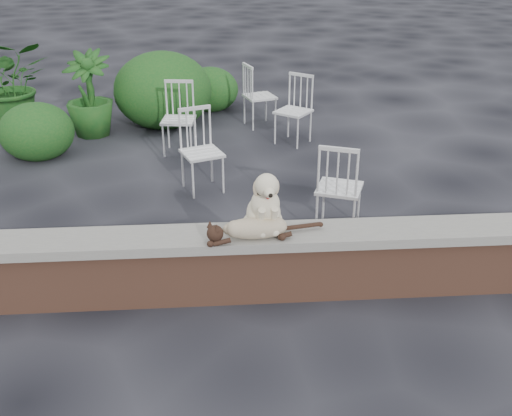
{
  "coord_description": "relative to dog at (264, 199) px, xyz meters",
  "views": [
    {
      "loc": [
        -0.68,
        -4.09,
        2.79
      ],
      "look_at": [
        -0.37,
        0.2,
        0.7
      ],
      "focal_mm": 41.28,
      "sensor_mm": 36.0,
      "label": 1
    }
  ],
  "objects": [
    {
      "name": "potted_plant_a",
      "position": [
        -3.35,
        4.69,
        -0.2
      ],
      "size": [
        1.39,
        1.29,
        1.29
      ],
      "primitive_type": "imported",
      "rotation": [
        0.0,
        0.0,
        0.28
      ],
      "color": "#154A19",
      "rests_on": "ground"
    },
    {
      "name": "dog",
      "position": [
        0.0,
        0.0,
        0.0
      ],
      "size": [
        0.4,
        0.49,
        0.53
      ],
      "primitive_type": null,
      "rotation": [
        0.0,
        0.0,
        0.12
      ],
      "color": "beige",
      "rests_on": "capstone"
    },
    {
      "name": "brick_wall",
      "position": [
        0.32,
        -0.07,
        -0.59
      ],
      "size": [
        6.0,
        0.3,
        0.5
      ],
      "primitive_type": "cube",
      "color": "brown",
      "rests_on": "ground"
    },
    {
      "name": "ground",
      "position": [
        0.32,
        -0.07,
        -0.84
      ],
      "size": [
        60.0,
        60.0,
        0.0
      ],
      "primitive_type": "plane",
      "color": "black",
      "rests_on": "ground"
    },
    {
      "name": "chair_e",
      "position": [
        0.32,
        4.46,
        -0.37
      ],
      "size": [
        0.7,
        0.7,
        0.94
      ],
      "primitive_type": null,
      "rotation": [
        0.0,
        0.0,
        1.88
      ],
      "color": "white",
      "rests_on": "ground"
    },
    {
      "name": "chair_a",
      "position": [
        -0.52,
        2.11,
        -0.37
      ],
      "size": [
        0.72,
        0.72,
        0.94
      ],
      "primitive_type": null,
      "rotation": [
        0.0,
        0.0,
        0.36
      ],
      "color": "white",
      "rests_on": "ground"
    },
    {
      "name": "capstone",
      "position": [
        0.32,
        -0.07,
        -0.3
      ],
      "size": [
        6.2,
        0.4,
        0.08
      ],
      "primitive_type": "cube",
      "color": "slate",
      "rests_on": "brick_wall"
    },
    {
      "name": "chair_d",
      "position": [
        0.72,
        3.65,
        -0.37
      ],
      "size": [
        0.79,
        0.79,
        0.94
      ],
      "primitive_type": null,
      "rotation": [
        0.0,
        0.0,
        -0.66
      ],
      "color": "white",
      "rests_on": "ground"
    },
    {
      "name": "cat",
      "position": [
        -0.08,
        -0.15,
        -0.17
      ],
      "size": [
        1.14,
        0.4,
        0.19
      ],
      "primitive_type": null,
      "rotation": [
        0.0,
        0.0,
        0.12
      ],
      "color": "tan",
      "rests_on": "capstone"
    },
    {
      "name": "chair_b",
      "position": [
        -0.84,
        3.37,
        -0.37
      ],
      "size": [
        0.62,
        0.62,
        0.94
      ],
      "primitive_type": null,
      "rotation": [
        0.0,
        0.0,
        -0.12
      ],
      "color": "white",
      "rests_on": "ground"
    },
    {
      "name": "chair_c",
      "position": [
        0.83,
        1.03,
        -0.37
      ],
      "size": [
        0.72,
        0.72,
        0.94
      ],
      "primitive_type": null,
      "rotation": [
        0.0,
        0.0,
        2.77
      ],
      "color": "white",
      "rests_on": "ground"
    },
    {
      "name": "potted_plant_b",
      "position": [
        -2.14,
        4.21,
        -0.24
      ],
      "size": [
        0.8,
        0.8,
        1.21
      ],
      "primitive_type": "imported",
      "rotation": [
        0.0,
        0.0,
        -0.2
      ],
      "color": "#154A19",
      "rests_on": "ground"
    },
    {
      "name": "shrubbery",
      "position": [
        -1.3,
        4.53,
        -0.39
      ],
      "size": [
        3.2,
        2.91,
        1.16
      ],
      "color": "#154A19",
      "rests_on": "ground"
    }
  ]
}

